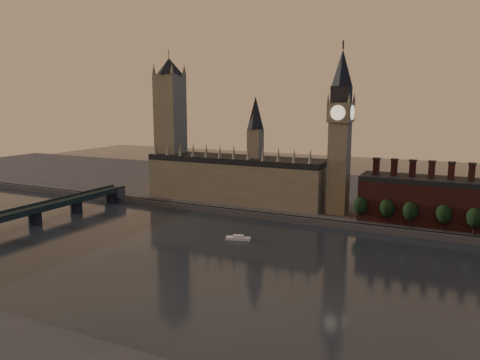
% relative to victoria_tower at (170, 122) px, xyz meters
% --- Properties ---
extents(ground, '(900.00, 900.00, 0.00)m').
position_rel_victoria_tower_xyz_m(ground, '(120.00, -115.00, -59.09)').
color(ground, black).
rests_on(ground, ground).
extents(north_bank, '(900.00, 182.00, 4.00)m').
position_rel_victoria_tower_xyz_m(north_bank, '(120.00, 63.04, -57.09)').
color(north_bank, '#45464A').
rests_on(north_bank, ground).
extents(palace_of_westminster, '(130.00, 30.30, 74.00)m').
position_rel_victoria_tower_xyz_m(palace_of_westminster, '(55.59, -0.09, -37.46)').
color(palace_of_westminster, '#7D7359').
rests_on(palace_of_westminster, north_bank).
extents(victoria_tower, '(24.00, 24.00, 108.00)m').
position_rel_victoria_tower_xyz_m(victoria_tower, '(0.00, 0.00, 0.00)').
color(victoria_tower, '#7D7359').
rests_on(victoria_tower, north_bank).
extents(big_ben, '(15.00, 15.00, 107.00)m').
position_rel_victoria_tower_xyz_m(big_ben, '(130.00, -5.00, -2.26)').
color(big_ben, '#7D7359').
rests_on(big_ben, north_bank).
extents(chimney_block, '(110.00, 25.00, 37.00)m').
position_rel_victoria_tower_xyz_m(chimney_block, '(200.00, -5.00, -41.27)').
color(chimney_block, '#4E201E').
rests_on(chimney_block, north_bank).
extents(embankment_tree_0, '(8.60, 8.60, 14.88)m').
position_rel_victoria_tower_xyz_m(embankment_tree_0, '(147.28, -19.76, -45.62)').
color(embankment_tree_0, black).
rests_on(embankment_tree_0, north_bank).
extents(embankment_tree_1, '(8.60, 8.60, 14.88)m').
position_rel_victoria_tower_xyz_m(embankment_tree_1, '(162.38, -19.54, -45.62)').
color(embankment_tree_1, black).
rests_on(embankment_tree_1, north_bank).
extents(embankment_tree_2, '(8.60, 8.60, 14.88)m').
position_rel_victoria_tower_xyz_m(embankment_tree_2, '(175.42, -20.27, -45.62)').
color(embankment_tree_2, black).
rests_on(embankment_tree_2, north_bank).
extents(embankment_tree_3, '(8.60, 8.60, 14.88)m').
position_rel_victoria_tower_xyz_m(embankment_tree_3, '(192.77, -20.23, -45.62)').
color(embankment_tree_3, black).
rests_on(embankment_tree_3, north_bank).
extents(embankment_tree_4, '(8.60, 8.60, 14.88)m').
position_rel_victoria_tower_xyz_m(embankment_tree_4, '(208.12, -21.36, -45.62)').
color(embankment_tree_4, black).
rests_on(embankment_tree_4, north_bank).
extents(westminster_bridge, '(14.00, 200.00, 11.55)m').
position_rel_victoria_tower_xyz_m(westminster_bridge, '(-35.00, -117.70, -51.65)').
color(westminster_bridge, '#1B2A26').
rests_on(westminster_bridge, ground).
extents(river_boat, '(13.96, 7.06, 2.69)m').
position_rel_victoria_tower_xyz_m(river_boat, '(92.77, -73.00, -58.06)').
color(river_boat, silver).
rests_on(river_boat, ground).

